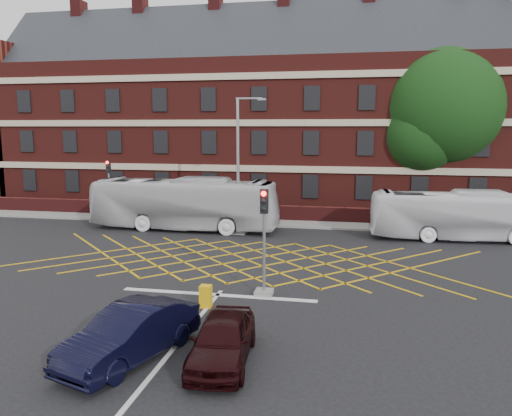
% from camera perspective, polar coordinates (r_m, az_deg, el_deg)
% --- Properties ---
extents(ground, '(120.00, 120.00, 0.00)m').
position_cam_1_polar(ground, '(23.59, -2.12, -7.18)').
color(ground, black).
rests_on(ground, ground).
extents(victorian_building, '(51.00, 12.17, 20.40)m').
position_cam_1_polar(victorian_building, '(44.32, 4.76, 10.69)').
color(victorian_building, '#501814').
rests_on(victorian_building, ground).
extents(boundary_wall, '(56.00, 0.50, 1.10)m').
position_cam_1_polar(boundary_wall, '(35.93, 2.61, -0.59)').
color(boundary_wall, '#471313').
rests_on(boundary_wall, ground).
extents(far_pavement, '(60.00, 3.00, 0.12)m').
position_cam_1_polar(far_pavement, '(35.05, 2.36, -1.65)').
color(far_pavement, slate).
rests_on(far_pavement, ground).
extents(box_junction_hatching, '(8.22, 8.22, 0.02)m').
position_cam_1_polar(box_junction_hatching, '(25.47, -1.09, -5.93)').
color(box_junction_hatching, '#CC990C').
rests_on(box_junction_hatching, ground).
extents(stop_line, '(8.00, 0.30, 0.02)m').
position_cam_1_polar(stop_line, '(20.36, -4.41, -9.87)').
color(stop_line, silver).
rests_on(stop_line, ground).
extents(centre_line, '(0.15, 14.00, 0.02)m').
position_cam_1_polar(centre_line, '(14.69, -11.53, -17.86)').
color(centre_line, silver).
rests_on(centre_line, ground).
extents(bus_left, '(12.36, 3.18, 3.42)m').
position_cam_1_polar(bus_left, '(33.03, -8.20, 0.50)').
color(bus_left, silver).
rests_on(bus_left, ground).
extents(bus_right, '(10.72, 3.01, 2.96)m').
position_cam_1_polar(bus_right, '(32.10, 22.42, -0.78)').
color(bus_right, white).
rests_on(bus_right, ground).
extents(car_navy, '(3.01, 4.94, 1.54)m').
position_cam_1_polar(car_navy, '(15.28, -14.16, -13.72)').
color(car_navy, black).
rests_on(car_navy, ground).
extents(car_maroon, '(1.93, 4.13, 1.37)m').
position_cam_1_polar(car_maroon, '(14.72, -3.86, -14.72)').
color(car_maroon, black).
rests_on(car_maroon, ground).
extents(deciduous_tree, '(8.88, 8.88, 12.53)m').
position_cam_1_polar(deciduous_tree, '(40.44, 20.43, 9.79)').
color(deciduous_tree, black).
rests_on(deciduous_tree, ground).
extents(traffic_light_near, '(0.70, 0.70, 4.27)m').
position_cam_1_polar(traffic_light_near, '(19.82, 0.93, -5.07)').
color(traffic_light_near, slate).
rests_on(traffic_light_near, ground).
extents(traffic_light_far, '(0.70, 0.70, 4.27)m').
position_cam_1_polar(traffic_light_far, '(38.46, -16.40, 1.52)').
color(traffic_light_far, slate).
rests_on(traffic_light_far, ground).
extents(street_lamp, '(2.25, 1.00, 8.44)m').
position_cam_1_polar(street_lamp, '(31.23, -1.93, 2.22)').
color(street_lamp, slate).
rests_on(street_lamp, ground).
extents(direction_signs, '(1.10, 0.16, 2.20)m').
position_cam_1_polar(direction_signs, '(39.02, -16.76, 1.03)').
color(direction_signs, gray).
rests_on(direction_signs, ground).
extents(utility_cabinet, '(0.42, 0.38, 0.84)m').
position_cam_1_polar(utility_cabinet, '(18.98, -5.77, -10.01)').
color(utility_cabinet, '#E3A90D').
rests_on(utility_cabinet, ground).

